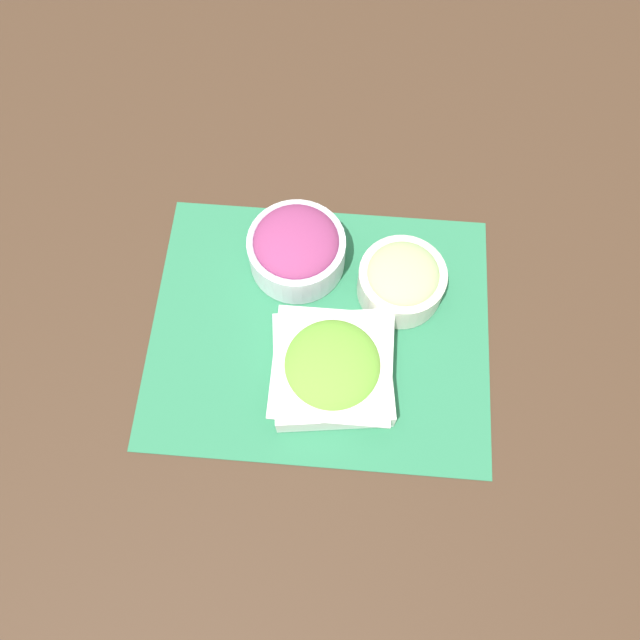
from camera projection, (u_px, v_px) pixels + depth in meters
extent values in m
plane|color=#422D1E|center=(320.00, 329.00, 0.90)|extent=(3.00, 3.00, 0.00)
cube|color=#2D7A51|center=(320.00, 329.00, 0.90)|extent=(0.48, 0.39, 0.00)
cylinder|color=silver|center=(297.00, 252.00, 0.91)|extent=(0.14, 0.14, 0.06)
torus|color=silver|center=(296.00, 242.00, 0.88)|extent=(0.14, 0.14, 0.01)
ellipsoid|color=#93386B|center=(296.00, 242.00, 0.88)|extent=(0.12, 0.12, 0.04)
cube|color=white|center=(332.00, 370.00, 0.85)|extent=(0.18, 0.18, 0.04)
cube|color=white|center=(332.00, 364.00, 0.83)|extent=(0.16, 0.16, 0.00)
ellipsoid|color=#6BAD38|center=(332.00, 365.00, 0.83)|extent=(0.13, 0.13, 0.04)
cylinder|color=silver|center=(401.00, 282.00, 0.89)|extent=(0.12, 0.12, 0.06)
torus|color=silver|center=(403.00, 273.00, 0.87)|extent=(0.12, 0.12, 0.01)
ellipsoid|color=#A8CC7F|center=(403.00, 273.00, 0.87)|extent=(0.10, 0.10, 0.03)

